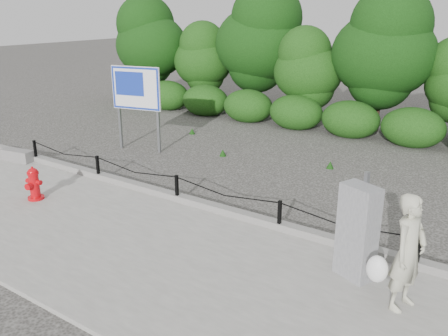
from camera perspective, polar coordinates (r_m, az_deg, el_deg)
ground at (r=10.43m, az=-5.63°, el=-4.40°), size 90.00×90.00×0.00m
sidewalk at (r=9.13m, az=-13.76°, el=-8.15°), size 14.00×4.00×0.08m
curb at (r=10.41m, az=-5.48°, el=-3.55°), size 14.00×0.22×0.14m
chain_barrier at (r=10.26m, az=-5.71°, el=-2.06°), size 10.06×0.06×0.60m
treeline at (r=17.69m, az=11.97°, el=13.45°), size 20.28×3.82×4.92m
fire_hydrant at (r=11.14m, az=-21.89°, el=-1.78°), size 0.41×0.43×0.75m
pedestrian at (r=7.01m, az=21.09°, el=-9.61°), size 0.78×0.70×1.69m
concrete_block at (r=14.20m, az=-23.60°, el=1.41°), size 1.00×0.49×0.31m
utility_cabinet at (r=7.56m, az=15.75°, el=-7.42°), size 0.66×0.53×1.68m
advertising_sign at (r=14.12m, az=-10.53°, el=8.97°), size 1.53×0.44×2.50m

